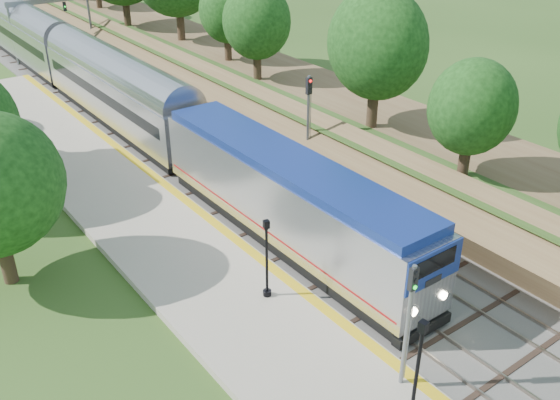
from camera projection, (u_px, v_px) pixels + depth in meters
ground at (469, 372)px, 24.97m from camera, size 320.00×320.00×0.00m
trackbed at (38, 49)px, 68.38m from camera, size 9.50×170.00×0.28m
platform at (166, 239)px, 33.45m from camera, size 6.40×68.00×0.38m
yellow_stripe at (211, 220)px, 34.86m from camera, size 0.55×68.00×0.01m
embankment at (108, 22)px, 71.86m from camera, size 10.64×170.00×11.70m
signal_gantry at (50, 12)px, 62.83m from camera, size 8.40×0.38×6.20m
trees_behind_platform at (10, 165)px, 31.56m from camera, size 7.82×53.32×7.21m
lamppost_mid at (416, 378)px, 21.43m from camera, size 0.44×0.44×4.44m
lamppost_far at (267, 263)px, 27.97m from camera, size 0.39×0.39×3.99m
signal_platform at (409, 314)px, 22.41m from camera, size 0.32×0.25×5.40m
signal_farside at (308, 115)px, 39.05m from camera, size 0.36×0.28×6.50m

